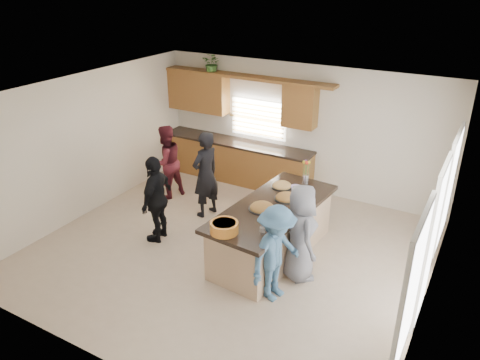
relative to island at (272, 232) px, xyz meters
The scene contains 18 objects.
floor 0.87m from the island, 160.25° to the right, with size 6.50×6.50×0.00m, color #C7AE94.
room_shell 1.63m from the island, 160.25° to the right, with size 6.52×6.02×2.81m.
back_cabinetry 3.33m from the island, 131.16° to the left, with size 4.08×0.66×2.46m.
right_wall_glazing 2.70m from the island, ahead, with size 0.06×4.00×2.25m.
island is the anchor object (origin of this frame).
platter_front 0.57m from the island, 116.70° to the right, with size 0.45×0.45×0.18m.
platter_mid 0.63m from the island, 74.99° to the left, with size 0.41×0.41×0.17m.
platter_back 0.92m from the island, 103.66° to the left, with size 0.39×0.39×0.16m.
salad_bowl 1.31m from the island, 103.36° to the right, with size 0.43×0.43×0.17m.
clear_cup 1.07m from the island, 74.50° to the right, with size 0.08×0.08×0.10m, color white.
plate_stack 0.96m from the island, 85.59° to the left, with size 0.19×0.19×0.05m, color #AD91D3.
flower_vase 1.33m from the island, 83.58° to the left, with size 0.14×0.14×0.45m.
potted_plant 4.38m from the island, 137.45° to the left, with size 0.42×0.36×0.46m, color #41752F.
woman_left_back 1.96m from the island, 159.47° to the left, with size 0.64×0.42×1.75m, color black.
woman_left_mid 3.15m from the island, 162.45° to the left, with size 0.78×0.61×1.61m, color maroon.
woman_left_front 2.14m from the island, 165.02° to the right, with size 0.95×0.40×1.63m, color black.
woman_right_back 1.20m from the island, 61.91° to the right, with size 0.99×0.57×1.54m, color #3F668A.
woman_right_front 0.82m from the island, 29.06° to the right, with size 0.79×0.51×1.62m, color slate.
Camera 1 is at (3.63, -6.05, 4.58)m, focal length 35.00 mm.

